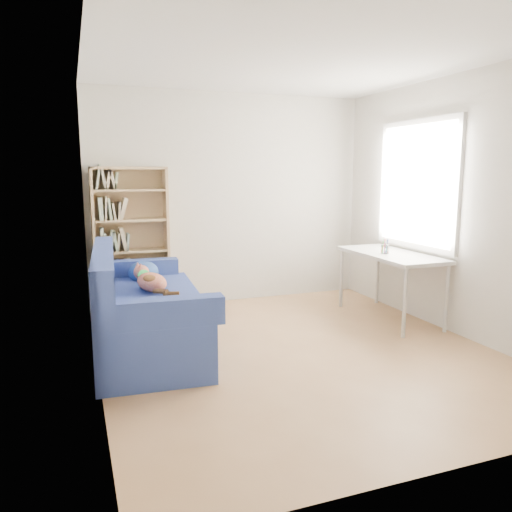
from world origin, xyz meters
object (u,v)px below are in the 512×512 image
(desk, at_px, (391,259))
(pen_cup, at_px, (385,248))
(sofa, at_px, (143,312))
(bookshelf, at_px, (131,247))

(desk, bearing_deg, pen_cup, 177.71)
(desk, relative_size, pen_cup, 8.02)
(sofa, distance_m, pen_cup, 2.70)
(bookshelf, xyz_separation_m, desk, (2.68, -1.25, -0.10))
(pen_cup, bearing_deg, sofa, -178.89)
(bookshelf, bearing_deg, sofa, -92.69)
(bookshelf, bearing_deg, pen_cup, -25.71)
(desk, bearing_deg, sofa, -178.98)
(pen_cup, bearing_deg, bookshelf, 154.29)
(desk, distance_m, pen_cup, 0.15)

